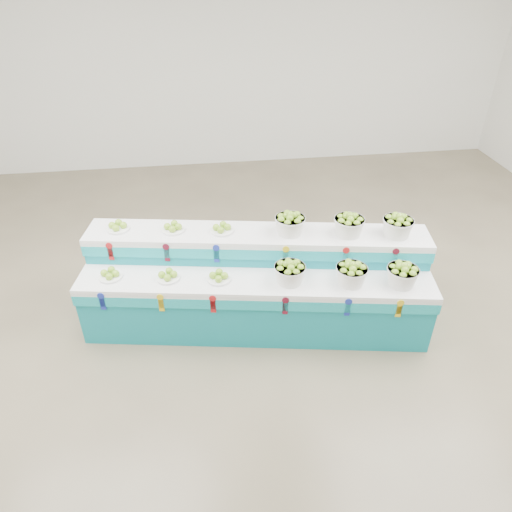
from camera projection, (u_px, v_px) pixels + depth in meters
name	position (u px, v px, depth m)	size (l,w,h in m)	color
ground	(286.00, 341.00, 5.09)	(10.00, 10.00, 0.00)	brown
back_wall	(235.00, 52.00, 8.09)	(10.00, 10.00, 0.00)	silver
display_stand	(256.00, 284.00, 5.09)	(3.67, 0.95, 1.02)	teal
plate_lower_left	(110.00, 274.00, 4.81)	(0.25, 0.25, 0.10)	white
plate_lower_mid	(168.00, 275.00, 4.79)	(0.25, 0.25, 0.10)	white
plate_lower_right	(219.00, 276.00, 4.77)	(0.25, 0.25, 0.10)	white
basket_lower_left	(290.00, 272.00, 4.71)	(0.32, 0.32, 0.23)	silver
basket_lower_mid	(351.00, 273.00, 4.69)	(0.32, 0.32, 0.23)	silver
basket_lower_right	(402.00, 275.00, 4.68)	(0.32, 0.32, 0.23)	silver
plate_upper_left	(118.00, 226.00, 5.01)	(0.25, 0.25, 0.10)	white
plate_upper_mid	(173.00, 227.00, 5.00)	(0.25, 0.25, 0.10)	white
plate_upper_right	(222.00, 228.00, 4.98)	(0.25, 0.25, 0.10)	white
basket_upper_left	(290.00, 223.00, 4.92)	(0.32, 0.32, 0.23)	silver
basket_upper_mid	(349.00, 225.00, 4.90)	(0.32, 0.32, 0.23)	silver
basket_upper_right	(398.00, 225.00, 4.89)	(0.32, 0.32, 0.23)	silver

